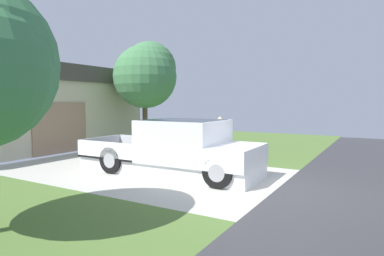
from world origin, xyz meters
TOP-DOWN VIEW (x-y plane):
  - ground at (0.00, -1.86)m, footprint 29.20×18.60m
  - pickup_truck at (0.17, 2.92)m, footprint 2.16×5.58m
  - person_with_hat at (1.63, 2.33)m, footprint 0.50×0.50m
  - handbag at (1.73, 2.11)m, footprint 0.38×0.15m
  - house_with_garage at (0.84, 12.26)m, footprint 11.34×5.88m
  - neighbor_tree at (4.78, 7.78)m, footprint 3.14×3.04m

SIDE VIEW (x-z plane):
  - ground at x=0.00m, z-range -0.10..0.08m
  - handbag at x=1.73m, z-range -0.09..0.35m
  - pickup_truck at x=0.17m, z-range -0.08..1.55m
  - person_with_hat at x=1.63m, z-range 0.13..1.82m
  - house_with_garage at x=0.84m, z-range 0.02..3.82m
  - neighbor_tree at x=4.78m, z-range 0.96..6.01m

